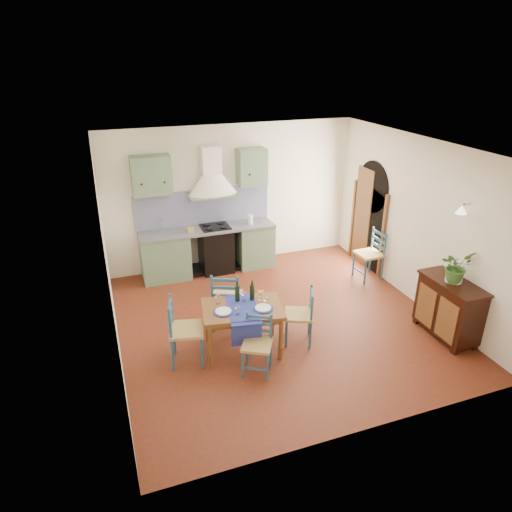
{
  "coord_description": "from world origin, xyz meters",
  "views": [
    {
      "loc": [
        -2.48,
        -5.85,
        4.05
      ],
      "look_at": [
        -0.28,
        0.3,
        1.09
      ],
      "focal_mm": 32.0,
      "sensor_mm": 36.0,
      "label": 1
    }
  ],
  "objects_px": {
    "dining_table": "(243,312)",
    "sideboard": "(449,307)",
    "potted_plant": "(456,266)",
    "chair_near": "(258,344)"
  },
  "relations": [
    {
      "from": "chair_near",
      "to": "sideboard",
      "type": "relative_size",
      "value": 0.79
    },
    {
      "from": "chair_near",
      "to": "potted_plant",
      "type": "height_order",
      "value": "potted_plant"
    },
    {
      "from": "dining_table",
      "to": "sideboard",
      "type": "bearing_deg",
      "value": -12.91
    },
    {
      "from": "potted_plant",
      "to": "dining_table",
      "type": "bearing_deg",
      "value": 167.4
    },
    {
      "from": "chair_near",
      "to": "sideboard",
      "type": "xyz_separation_m",
      "value": [
        3.0,
        -0.18,
        0.08
      ]
    },
    {
      "from": "dining_table",
      "to": "sideboard",
      "type": "xyz_separation_m",
      "value": [
        3.04,
        -0.7,
        -0.13
      ]
    },
    {
      "from": "sideboard",
      "to": "potted_plant",
      "type": "relative_size",
      "value": 2.16
    },
    {
      "from": "dining_table",
      "to": "potted_plant",
      "type": "distance_m",
      "value": 3.17
    },
    {
      "from": "dining_table",
      "to": "potted_plant",
      "type": "xyz_separation_m",
      "value": [
        3.04,
        -0.68,
        0.54
      ]
    },
    {
      "from": "chair_near",
      "to": "potted_plant",
      "type": "distance_m",
      "value": 3.1
    }
  ]
}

